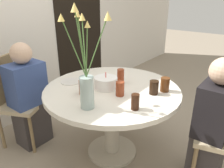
{
  "coord_description": "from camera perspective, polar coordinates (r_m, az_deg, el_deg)",
  "views": [
    {
      "loc": [
        -1.42,
        -1.09,
        1.5
      ],
      "look_at": [
        0.0,
        0.0,
        0.75
      ],
      "focal_mm": 35.0,
      "sensor_mm": 36.0,
      "label": 1
    }
  ],
  "objects": [
    {
      "name": "person_boy",
      "position": [
        1.94,
        24.62,
        -10.32
      ],
      "size": [
        0.34,
        0.24,
        1.08
      ],
      "color": "#383333",
      "rests_on": "ground_plane"
    },
    {
      "name": "birthday_cake",
      "position": [
        1.94,
        -1.61,
        0.35
      ],
      "size": [
        0.21,
        0.21,
        0.15
      ],
      "color": "white",
      "rests_on": "dining_table"
    },
    {
      "name": "drink_glass_4",
      "position": [
        2.06,
        2.27,
        2.1
      ],
      "size": [
        0.07,
        0.07,
        0.13
      ],
      "color": "maroon",
      "rests_on": "dining_table"
    },
    {
      "name": "ground_plane",
      "position": [
        2.33,
        0.0,
        -17.17
      ],
      "size": [
        16.0,
        16.0,
        0.0
      ],
      "primitive_type": "plane",
      "color": "gray"
    },
    {
      "name": "chair_far_back",
      "position": [
        2.44,
        -24.18,
        -2.97
      ],
      "size": [
        0.53,
        0.53,
        0.92
      ],
      "rotation": [
        0.0,
        0.0,
        0.45
      ],
      "color": "tan",
      "rests_on": "ground_plane"
    },
    {
      "name": "flower_vase",
      "position": [
        1.55,
        -6.75,
        1.88
      ],
      "size": [
        0.24,
        0.28,
        0.74
      ],
      "color": "#9EB2AD",
      "rests_on": "dining_table"
    },
    {
      "name": "person_woman",
      "position": [
        2.36,
        -20.95,
        -3.72
      ],
      "size": [
        0.34,
        0.24,
        1.08
      ],
      "color": "#383333",
      "rests_on": "ground_plane"
    },
    {
      "name": "drink_glass_3",
      "position": [
        1.86,
        10.89,
        -0.89
      ],
      "size": [
        0.08,
        0.08,
        0.12
      ],
      "color": "black",
      "rests_on": "dining_table"
    },
    {
      "name": "doorway_panel",
      "position": [
        3.36,
        -8.29,
        14.39
      ],
      "size": [
        0.9,
        0.01,
        2.05
      ],
      "color": "black",
      "rests_on": "ground_plane"
    },
    {
      "name": "drink_glass_2",
      "position": [
        1.8,
        2.1,
        -1.22
      ],
      "size": [
        0.07,
        0.07,
        0.12
      ],
      "color": "maroon",
      "rests_on": "dining_table"
    },
    {
      "name": "drink_glass_1",
      "position": [
        1.84,
        -7.6,
        -0.83
      ],
      "size": [
        0.07,
        0.07,
        0.12
      ],
      "color": "maroon",
      "rests_on": "dining_table"
    },
    {
      "name": "wall_back",
      "position": [
        2.81,
        -22.92,
        17.0
      ],
      "size": [
        8.0,
        0.05,
        2.6
      ],
      "color": "silver",
      "rests_on": "ground_plane"
    },
    {
      "name": "side_plate",
      "position": [
        2.13,
        -10.67,
        0.64
      ],
      "size": [
        0.19,
        0.19,
        0.01
      ],
      "color": "silver",
      "rests_on": "dining_table"
    },
    {
      "name": "drink_glass_0",
      "position": [
        1.6,
        6.09,
        -4.65
      ],
      "size": [
        0.06,
        0.06,
        0.12
      ],
      "color": "#33190C",
      "rests_on": "dining_table"
    },
    {
      "name": "drink_glass_5",
      "position": [
        1.93,
        13.65,
        -0.13
      ],
      "size": [
        0.08,
        0.08,
        0.12
      ],
      "color": "#51280F",
      "rests_on": "dining_table"
    },
    {
      "name": "dining_table",
      "position": [
        2.02,
        0.0,
        -4.63
      ],
      "size": [
        1.22,
        1.22,
        0.71
      ],
      "color": "silver",
      "rests_on": "ground_plane"
    }
  ]
}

